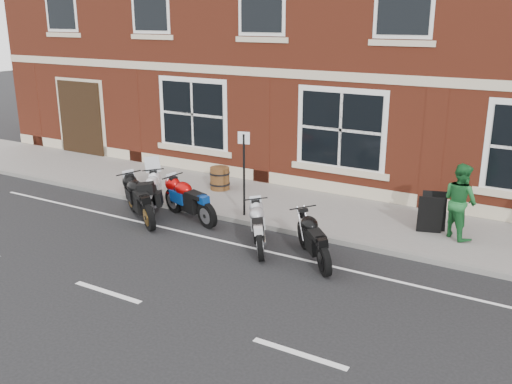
% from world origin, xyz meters
% --- Properties ---
extents(ground, '(80.00, 80.00, 0.00)m').
position_xyz_m(ground, '(0.00, 0.00, 0.00)').
color(ground, black).
rests_on(ground, ground).
extents(sidewalk, '(30.00, 3.00, 0.12)m').
position_xyz_m(sidewalk, '(0.00, 3.00, 0.06)').
color(sidewalk, slate).
rests_on(sidewalk, ground).
extents(kerb, '(30.00, 0.16, 0.12)m').
position_xyz_m(kerb, '(0.00, 1.42, 0.06)').
color(kerb, slate).
rests_on(kerb, ground).
extents(moto_touring_silver, '(1.21, 1.79, 1.35)m').
position_xyz_m(moto_touring_silver, '(-2.23, 1.05, 0.55)').
color(moto_touring_silver, black).
rests_on(moto_touring_silver, ground).
extents(moto_sport_red, '(2.07, 0.85, 0.97)m').
position_xyz_m(moto_sport_red, '(-1.07, 1.02, 0.56)').
color(moto_sport_red, black).
rests_on(moto_sport_red, ground).
extents(moto_sport_black, '(1.95, 1.36, 1.01)m').
position_xyz_m(moto_sport_black, '(-2.12, 0.36, 0.58)').
color(moto_sport_black, black).
rests_on(moto_sport_black, ground).
extents(moto_sport_silver, '(1.15, 1.74, 0.89)m').
position_xyz_m(moto_sport_silver, '(1.38, 0.35, 0.51)').
color(moto_sport_silver, black).
rests_on(moto_sport_silver, ground).
extents(moto_naked_black, '(1.47, 1.62, 0.93)m').
position_xyz_m(moto_naked_black, '(2.71, 0.30, 0.53)').
color(moto_naked_black, black).
rests_on(moto_naked_black, ground).
extents(pedestrian_right, '(1.06, 1.03, 1.73)m').
position_xyz_m(pedestrian_right, '(5.08, 2.88, 0.98)').
color(pedestrian_right, '#1A5D29').
rests_on(pedestrian_right, sidewalk).
extents(a_board_sign, '(0.64, 0.52, 0.93)m').
position_xyz_m(a_board_sign, '(4.49, 2.91, 0.59)').
color(a_board_sign, black).
rests_on(a_board_sign, sidewalk).
extents(barrel_planter, '(0.59, 0.59, 0.65)m').
position_xyz_m(barrel_planter, '(-1.66, 3.25, 0.45)').
color(barrel_planter, '#4B2614').
rests_on(barrel_planter, sidewalk).
extents(parking_sign, '(0.30, 0.09, 2.14)m').
position_xyz_m(parking_sign, '(0.12, 1.70, 1.36)').
color(parking_sign, black).
rests_on(parking_sign, sidewalk).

